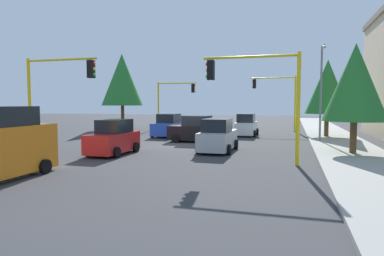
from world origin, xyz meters
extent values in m
plane|color=#353538|center=(0.00, 0.00, 0.00)|extent=(120.00, 120.00, 0.00)
cube|color=gray|center=(-5.00, 10.50, 0.07)|extent=(80.00, 4.00, 0.15)
cube|color=silver|center=(12.30, -3.00, 0.01)|extent=(2.20, 0.36, 0.01)
cone|color=silver|center=(11.00, -3.00, 0.01)|extent=(0.01, 1.10, 1.10)
cylinder|color=yellow|center=(-14.00, -7.50, 2.64)|extent=(0.18, 0.18, 5.29)
cylinder|color=yellow|center=(-14.00, -5.25, 5.14)|extent=(0.12, 4.50, 0.12)
cube|color=black|center=(-14.00, -3.36, 4.56)|extent=(0.36, 0.32, 0.96)
sphere|color=red|center=(-14.00, -3.18, 4.86)|extent=(0.18, 0.18, 0.18)
sphere|color=yellow|center=(-14.00, -3.18, 4.56)|extent=(0.18, 0.18, 0.18)
sphere|color=green|center=(-14.00, -3.18, 4.26)|extent=(0.18, 0.18, 0.18)
cylinder|color=yellow|center=(6.00, 7.50, 2.62)|extent=(0.18, 0.18, 5.24)
cylinder|color=yellow|center=(6.00, 5.25, 5.09)|extent=(0.12, 4.50, 0.12)
cube|color=black|center=(6.00, 3.36, 4.51)|extent=(0.36, 0.32, 0.96)
sphere|color=red|center=(6.00, 3.18, 4.81)|extent=(0.18, 0.18, 0.18)
sphere|color=yellow|center=(6.00, 3.18, 4.51)|extent=(0.18, 0.18, 0.18)
sphere|color=green|center=(6.00, 3.18, 4.21)|extent=(0.18, 0.18, 0.18)
cylinder|color=yellow|center=(6.00, -7.50, 2.74)|extent=(0.18, 0.18, 5.48)
cylinder|color=yellow|center=(6.00, -5.25, 5.33)|extent=(0.12, 4.50, 0.12)
cube|color=black|center=(6.00, -3.36, 4.75)|extent=(0.36, 0.32, 0.96)
sphere|color=red|center=(6.00, -3.18, 5.05)|extent=(0.18, 0.18, 0.18)
sphere|color=yellow|center=(6.00, -3.18, 4.75)|extent=(0.18, 0.18, 0.18)
sphere|color=green|center=(6.00, -3.18, 4.45)|extent=(0.18, 0.18, 0.18)
cylinder|color=yellow|center=(-14.00, 7.50, 2.83)|extent=(0.18, 0.18, 5.66)
cylinder|color=yellow|center=(-14.00, 5.25, 5.51)|extent=(0.12, 4.50, 0.12)
cube|color=black|center=(-14.00, 3.36, 4.93)|extent=(0.36, 0.32, 0.96)
sphere|color=red|center=(-14.00, 3.18, 5.23)|extent=(0.18, 0.18, 0.18)
sphere|color=yellow|center=(-14.00, 3.18, 4.93)|extent=(0.18, 0.18, 0.18)
sphere|color=green|center=(-14.00, 3.18, 4.63)|extent=(0.18, 0.18, 0.18)
cylinder|color=slate|center=(-4.00, 9.20, 3.50)|extent=(0.14, 0.14, 7.00)
cylinder|color=slate|center=(-3.10, 9.20, 6.80)|extent=(1.80, 0.10, 0.10)
ellipsoid|color=silver|center=(-2.20, 9.20, 6.65)|extent=(0.56, 0.28, 0.20)
cylinder|color=brown|center=(-8.00, 10.00, 1.12)|extent=(0.36, 0.36, 2.23)
cone|color=#28752D|center=(-8.00, 10.00, 4.26)|extent=(3.57, 3.57, 4.46)
cylinder|color=brown|center=(2.00, 10.50, 1.06)|extent=(0.36, 0.36, 2.12)
cone|color=#28752D|center=(2.00, 10.50, 4.04)|extent=(3.39, 3.39, 4.24)
cylinder|color=brown|center=(-12.00, -11.00, 1.43)|extent=(0.36, 0.36, 2.86)
cone|color=#28752D|center=(-12.00, -11.00, 5.51)|extent=(4.57, 4.57, 5.71)
cylinder|color=black|center=(10.90, -2.46, 0.30)|extent=(0.60, 0.20, 0.60)
cylinder|color=black|center=(10.90, -4.48, 0.30)|extent=(0.60, 0.20, 0.60)
cube|color=white|center=(-7.96, 3.33, 0.69)|extent=(3.73, 1.60, 1.05)
cube|color=black|center=(-7.77, 3.33, 1.60)|extent=(1.94, 1.41, 0.76)
cylinder|color=black|center=(-9.11, 2.47, 0.30)|extent=(0.60, 0.20, 0.60)
cylinder|color=black|center=(-9.11, 4.19, 0.30)|extent=(0.60, 0.20, 0.60)
cylinder|color=black|center=(-6.80, 2.47, 0.30)|extent=(0.60, 0.20, 0.60)
cylinder|color=black|center=(-6.80, 4.19, 0.30)|extent=(0.60, 0.20, 0.60)
cube|color=black|center=(-2.00, 0.24, 0.69)|extent=(1.77, 3.79, 1.05)
cube|color=black|center=(-2.00, 0.43, 1.60)|extent=(1.55, 1.97, 0.76)
cylinder|color=black|center=(-1.06, -0.94, 0.30)|extent=(0.20, 0.60, 0.60)
cylinder|color=black|center=(-2.94, -0.94, 0.30)|extent=(0.20, 0.60, 0.60)
cylinder|color=black|center=(-1.06, 1.41, 0.30)|extent=(0.20, 0.60, 0.60)
cylinder|color=black|center=(-2.94, 1.41, 0.30)|extent=(0.20, 0.60, 0.60)
cube|color=red|center=(5.31, -2.48, 0.69)|extent=(3.74, 1.61, 1.05)
cube|color=black|center=(5.12, -2.48, 1.60)|extent=(1.95, 1.42, 0.76)
cylinder|color=black|center=(6.47, -1.61, 0.30)|extent=(0.60, 0.20, 0.60)
cylinder|color=black|center=(6.47, -3.34, 0.30)|extent=(0.60, 0.20, 0.60)
cylinder|color=black|center=(4.15, -1.61, 0.30)|extent=(0.60, 0.20, 0.60)
cylinder|color=black|center=(4.15, -3.34, 0.30)|extent=(0.60, 0.20, 0.60)
cube|color=#B2B5BA|center=(2.41, 2.97, 0.69)|extent=(4.17, 1.68, 1.05)
cube|color=black|center=(2.62, 2.97, 1.60)|extent=(2.17, 1.48, 0.76)
cylinder|color=black|center=(1.11, 2.07, 0.30)|extent=(0.60, 0.20, 0.60)
cylinder|color=black|center=(1.11, 3.86, 0.30)|extent=(0.60, 0.20, 0.60)
cylinder|color=black|center=(3.70, 2.07, 0.30)|extent=(0.60, 0.20, 0.60)
cylinder|color=black|center=(3.70, 3.86, 0.30)|extent=(0.60, 0.20, 0.60)
cube|color=blue|center=(-5.42, -3.14, 0.69)|extent=(3.96, 1.78, 1.05)
cube|color=black|center=(-5.62, -3.14, 1.60)|extent=(2.06, 1.57, 0.76)
cylinder|color=black|center=(-4.19, -2.19, 0.30)|extent=(0.60, 0.20, 0.60)
cylinder|color=black|center=(-4.19, -4.09, 0.30)|extent=(0.60, 0.20, 0.60)
cylinder|color=black|center=(-6.65, -2.19, 0.30)|extent=(0.60, 0.20, 0.60)
cylinder|color=black|center=(-6.65, -4.09, 0.30)|extent=(0.60, 0.20, 0.60)
camera|label=1|loc=(22.52, 7.25, 2.89)|focal=32.00mm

